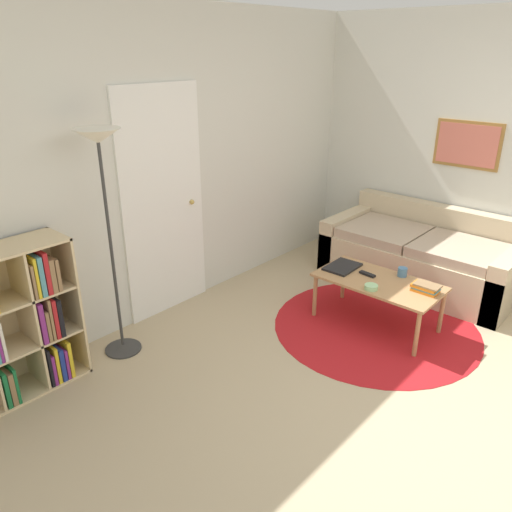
{
  "coord_description": "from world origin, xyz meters",
  "views": [
    {
      "loc": [
        -2.74,
        -0.82,
        2.25
      ],
      "look_at": [
        -0.26,
        1.39,
        0.85
      ],
      "focal_mm": 35.0,
      "sensor_mm": 36.0,
      "label": 1
    }
  ],
  "objects": [
    {
      "name": "wall_back",
      "position": [
        -0.01,
        2.55,
        1.29
      ],
      "size": [
        7.65,
        0.11,
        2.6
      ],
      "color": "silver",
      "rests_on": "ground_plane"
    },
    {
      "name": "floor_lamp",
      "position": [
        -0.91,
        2.24,
        1.46
      ],
      "size": [
        0.32,
        0.32,
        1.74
      ],
      "color": "#333333",
      "rests_on": "ground_plane"
    },
    {
      "name": "wall_right",
      "position": [
        2.35,
        1.26,
        1.3
      ],
      "size": [
        0.08,
        5.53,
        2.6
      ],
      "color": "silver",
      "rests_on": "ground_plane"
    },
    {
      "name": "couch",
      "position": [
        1.89,
        1.03,
        0.27
      ],
      "size": [
        0.94,
        1.86,
        0.73
      ],
      "color": "#CCB793",
      "rests_on": "ground_plane"
    },
    {
      "name": "cup",
      "position": [
        1.0,
        0.83,
        0.46
      ],
      "size": [
        0.08,
        0.08,
        0.08
      ],
      "color": "teal",
      "rests_on": "coffee_table"
    },
    {
      "name": "bowl",
      "position": [
        0.6,
        0.9,
        0.44
      ],
      "size": [
        0.11,
        0.11,
        0.04
      ],
      "color": "#9ED193",
      "rests_on": "coffee_table"
    },
    {
      "name": "coffee_table",
      "position": [
        0.79,
        0.94,
        0.38
      ],
      "size": [
        0.55,
        1.04,
        0.42
      ],
      "color": "#AD7F51",
      "rests_on": "ground_plane"
    },
    {
      "name": "bookshelf",
      "position": [
        -1.74,
        2.34,
        0.53
      ],
      "size": [
        0.96,
        0.34,
        1.07
      ],
      "color": "beige",
      "rests_on": "ground_plane"
    },
    {
      "name": "rug",
      "position": [
        0.74,
        0.9,
        0.0
      ],
      "size": [
        1.75,
        1.75,
        0.01
      ],
      "color": "#B2191E",
      "rests_on": "ground_plane"
    },
    {
      "name": "book_stack_on_table",
      "position": [
        0.85,
        0.55,
        0.46
      ],
      "size": [
        0.14,
        0.22,
        0.07
      ],
      "color": "orange",
      "rests_on": "coffee_table"
    },
    {
      "name": "ground_plane",
      "position": [
        0.0,
        0.0,
        0.0
      ],
      "size": [
        14.0,
        14.0,
        0.0
      ],
      "primitive_type": "plane",
      "color": "tan"
    },
    {
      "name": "laptop",
      "position": [
        0.81,
        1.31,
        0.43
      ],
      "size": [
        0.34,
        0.24,
        0.02
      ],
      "color": "black",
      "rests_on": "coffee_table"
    },
    {
      "name": "remote",
      "position": [
        0.82,
        1.06,
        0.43
      ],
      "size": [
        0.06,
        0.15,
        0.02
      ],
      "color": "black",
      "rests_on": "coffee_table"
    }
  ]
}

